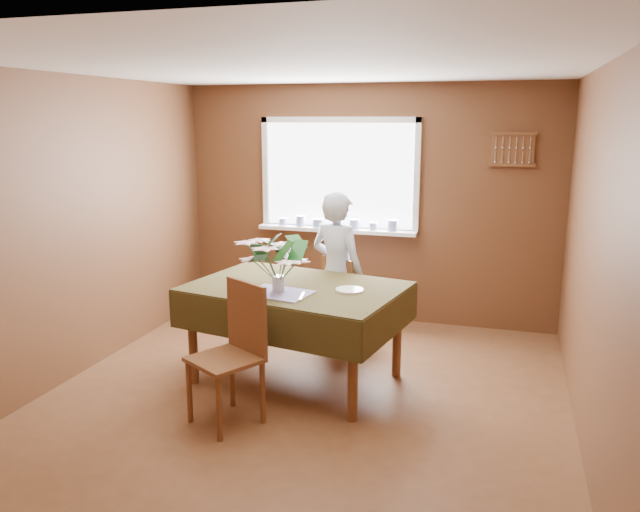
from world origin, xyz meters
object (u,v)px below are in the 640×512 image
(chair_far, at_px, (344,298))
(chair_near, at_px, (235,348))
(flower_bouquet, at_px, (278,256))
(dining_table, at_px, (296,297))
(seated_woman, at_px, (337,272))

(chair_far, bearing_deg, chair_near, 104.49)
(chair_far, relative_size, chair_near, 0.88)
(chair_near, height_order, flower_bouquet, flower_bouquet)
(dining_table, distance_m, seated_woman, 0.78)
(chair_near, height_order, seated_woman, seated_woman)
(chair_far, distance_m, seated_woman, 0.28)
(chair_far, height_order, seated_woman, seated_woman)
(seated_woman, bearing_deg, chair_far, -96.60)
(chair_near, bearing_deg, flower_bouquet, 107.85)
(dining_table, height_order, chair_near, chair_near)
(dining_table, bearing_deg, flower_bouquet, -98.13)
(dining_table, bearing_deg, chair_far, 88.06)
(chair_far, distance_m, flower_bouquet, 1.25)
(chair_far, height_order, chair_near, chair_near)
(dining_table, xyz_separation_m, seated_woman, (0.14, 0.76, 0.04))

